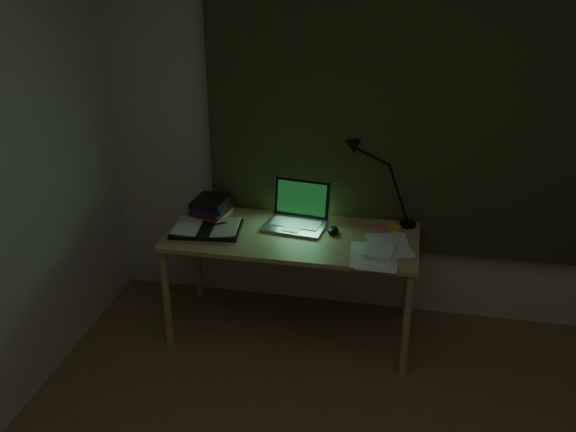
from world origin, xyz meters
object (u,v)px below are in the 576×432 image
laptop (295,208)px  loose_papers (370,247)px  desk (292,284)px  book_stack (211,207)px  open_textbook (207,228)px  desk_lamp (411,184)px

laptop → loose_papers: (0.45, -0.18, -0.12)m
desk → book_stack: book_stack is taller
loose_papers → laptop: bearing=158.1°
desk → open_textbook: open_textbook is taller
laptop → loose_papers: size_ratio=1.06×
laptop → book_stack: (-0.52, 0.06, -0.07)m
desk → desk_lamp: (0.64, 0.25, 0.59)m
book_stack → desk_lamp: (1.17, 0.10, 0.20)m
open_textbook → desk_lamp: size_ratio=0.74×
laptop → book_stack: 0.53m
loose_papers → desk_lamp: size_ratio=0.70×
desk → book_stack: (-0.53, 0.15, 0.38)m
book_stack → open_textbook: bearing=-80.3°
laptop → desk_lamp: bearing=20.9°
book_stack → loose_papers: size_ratio=0.61×
desk → desk_lamp: bearing=21.3°
desk → loose_papers: size_ratio=3.87×
laptop → loose_papers: 0.50m
book_stack → loose_papers: bearing=-13.7°
desk → desk_lamp: 0.90m
laptop → open_textbook: size_ratio=1.02×
open_textbook → desk_lamp: 1.20m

